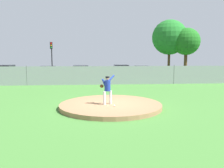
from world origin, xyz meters
name	(u,v)px	position (x,y,z in m)	size (l,w,h in m)	color
ground_plane	(105,91)	(0.00, 6.00, 0.00)	(80.00, 80.00, 0.00)	#427A33
asphalt_strip	(101,80)	(0.00, 14.50, 0.00)	(44.00, 7.00, 0.01)	#2B2B2D
pitchers_mound	(111,105)	(0.00, 0.00, 0.11)	(5.54, 5.54, 0.21)	#99704C
pitcher_youth	(107,87)	(-0.19, -0.22, 1.14)	(0.80, 0.33, 1.58)	silver
baseball	(114,106)	(0.14, -0.74, 0.25)	(0.07, 0.07, 0.07)	white
chainlink_fence	(103,75)	(0.00, 10.00, 0.91)	(36.20, 0.07, 1.92)	gray
parked_car_charcoal	(48,73)	(-6.26, 14.89, 0.79)	(2.21, 4.90, 1.64)	#232328
parked_car_white	(121,73)	(2.34, 14.02, 0.85)	(1.94, 4.34, 1.81)	silver
parked_car_silver	(81,73)	(-2.35, 14.68, 0.82)	(2.05, 4.50, 1.72)	#B7BABF
parked_car_champagne	(144,73)	(5.06, 14.12, 0.80)	(2.06, 4.72, 1.66)	tan
parked_car_burgundy	(5,73)	(-11.04, 14.90, 0.84)	(1.94, 4.19, 1.79)	maroon
traffic_cone_orange	(64,80)	(-4.10, 12.63, 0.26)	(0.40, 0.40, 0.55)	orange
traffic_light_near	(52,53)	(-6.35, 18.49, 3.18)	(0.28, 0.46, 4.64)	black
tree_broad_right	(170,37)	(11.30, 23.48, 5.78)	(5.52, 5.52, 8.55)	#4C331E
tree_bushy_near	(186,42)	(13.36, 21.78, 5.00)	(4.14, 4.14, 7.11)	#4C331E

